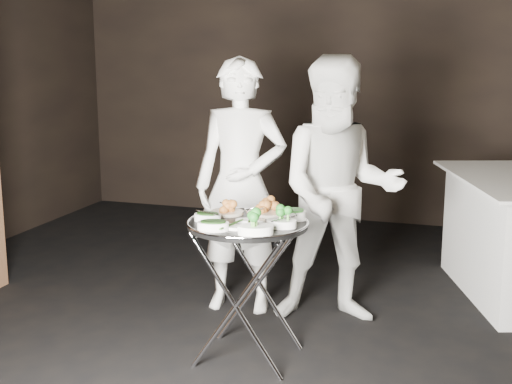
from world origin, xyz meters
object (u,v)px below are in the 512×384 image
(waiter_right, at_px, (339,192))
(tray_stand, at_px, (248,284))
(waiter_left, at_px, (241,186))
(serving_tray, at_px, (248,224))

(waiter_right, bearing_deg, tray_stand, -130.71)
(tray_stand, bearing_deg, waiter_left, 111.90)
(serving_tray, relative_size, waiter_left, 0.40)
(waiter_left, relative_size, waiter_right, 0.99)
(tray_stand, height_order, waiter_right, waiter_right)
(serving_tray, relative_size, waiter_right, 0.40)
(tray_stand, height_order, waiter_left, waiter_left)
(serving_tray, distance_m, waiter_left, 0.82)
(serving_tray, bearing_deg, waiter_right, 64.09)
(serving_tray, xyz_separation_m, waiter_right, (0.36, 0.75, 0.06))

